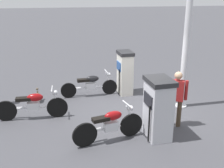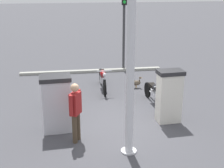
# 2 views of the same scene
# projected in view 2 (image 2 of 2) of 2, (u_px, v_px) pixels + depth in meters

# --- Properties ---
(ground_plane) EXTENTS (120.00, 120.00, 0.00)m
(ground_plane) POSITION_uv_depth(u_px,v_px,m) (113.00, 122.00, 9.35)
(ground_plane) COLOR #424247
(fuel_pump_near) EXTENTS (0.56, 0.78, 1.63)m
(fuel_pump_near) POSITION_uv_depth(u_px,v_px,m) (169.00, 96.00, 9.19)
(fuel_pump_near) COLOR silver
(fuel_pump_near) RESTS_ON ground
(fuel_pump_far) EXTENTS (0.66, 0.88, 1.65)m
(fuel_pump_far) POSITION_uv_depth(u_px,v_px,m) (57.00, 103.00, 8.61)
(fuel_pump_far) COLOR silver
(fuel_pump_far) RESTS_ON ground
(motorcycle_near_pump) EXTENTS (2.12, 0.56, 0.92)m
(motorcycle_near_pump) POSITION_uv_depth(u_px,v_px,m) (155.00, 93.00, 10.54)
(motorcycle_near_pump) COLOR black
(motorcycle_near_pump) RESTS_ON ground
(motorcycle_far_pump) EXTENTS (1.93, 0.62, 0.96)m
(motorcycle_far_pump) POSITION_uv_depth(u_px,v_px,m) (59.00, 99.00, 9.92)
(motorcycle_far_pump) COLOR black
(motorcycle_far_pump) RESTS_ON ground
(motorcycle_extra) EXTENTS (2.16, 0.56, 0.96)m
(motorcycle_extra) POSITION_uv_depth(u_px,v_px,m) (103.00, 78.00, 12.11)
(motorcycle_extra) COLOR black
(motorcycle_extra) RESTS_ON ground
(attendant_person) EXTENTS (0.54, 0.36, 1.64)m
(attendant_person) POSITION_uv_depth(u_px,v_px,m) (76.00, 109.00, 7.96)
(attendant_person) COLOR #473828
(attendant_person) RESTS_ON ground
(wandering_duck) EXTENTS (0.20, 0.47, 0.47)m
(wandering_duck) POSITION_uv_depth(u_px,v_px,m) (136.00, 83.00, 12.36)
(wandering_duck) COLOR brown
(wandering_duck) RESTS_ON ground
(roadside_traffic_light) EXTENTS (0.39, 0.27, 3.84)m
(roadside_traffic_light) POSITION_uv_depth(u_px,v_px,m) (124.00, 16.00, 14.11)
(roadside_traffic_light) COLOR #38383A
(roadside_traffic_light) RESTS_ON ground
(canopy_support_pole) EXTENTS (0.40, 0.40, 4.12)m
(canopy_support_pole) POSITION_uv_depth(u_px,v_px,m) (130.00, 77.00, 7.10)
(canopy_support_pole) COLOR silver
(canopy_support_pole) RESTS_ON ground
(road_edge_kerb) EXTENTS (0.46, 6.72, 0.12)m
(road_edge_kerb) POSITION_uv_depth(u_px,v_px,m) (92.00, 71.00, 14.58)
(road_edge_kerb) COLOR #9E9E93
(road_edge_kerb) RESTS_ON ground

